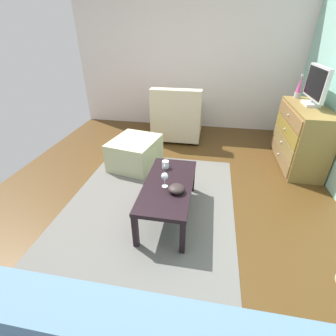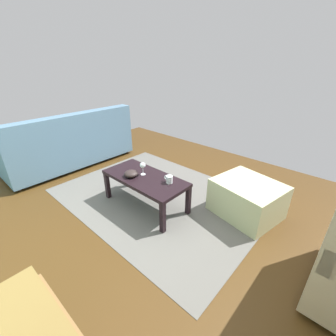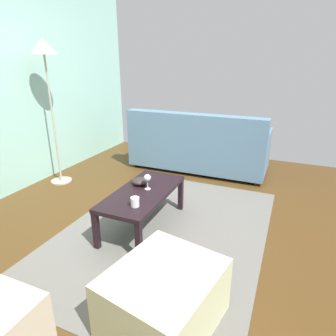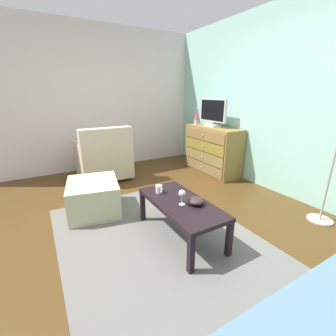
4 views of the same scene
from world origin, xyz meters
The scene contains 8 objects.
ground_plane centered at (0.00, 0.00, -0.03)m, with size 5.89×4.50×0.05m, color #493014.
area_rug centered at (0.20, -0.20, 0.00)m, with size 2.60×1.90×0.01m, color #615E5A.
coffee_table centered at (0.19, 0.04, 0.35)m, with size 1.04×0.49×0.40m.
wine_glass centered at (0.25, 0.01, 0.52)m, with size 0.07×0.07×0.16m.
mug centered at (-0.11, -0.05, 0.44)m, with size 0.11×0.08×0.08m.
bowl_decorative centered at (0.32, 0.14, 0.44)m, with size 0.16×0.16×0.07m, color #2F2423.
couch_large centered at (2.03, 0.05, 0.35)m, with size 0.85×2.05×0.90m.
ottoman centered at (-0.80, -0.63, 0.21)m, with size 0.70×0.60×0.41m, color #BABF90.
Camera 2 is at (-1.59, 1.60, 1.67)m, focal length 24.17 mm.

